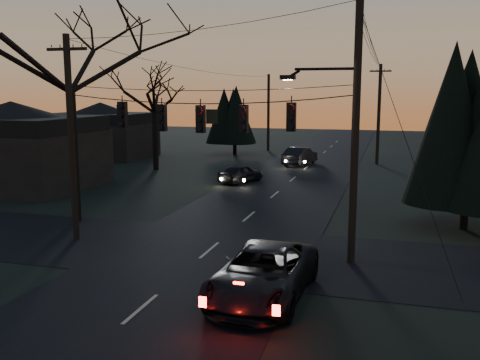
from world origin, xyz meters
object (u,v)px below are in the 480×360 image
(utility_pole_right, at_px, (351,263))
(bare_tree_left, at_px, (68,38))
(utility_pole_far_r, at_px, (377,164))
(utility_pole_left, at_px, (77,239))
(utility_pole_far_l, at_px, (268,150))
(sedan_oncoming_b, at_px, (300,156))
(evergreen_right, at_px, (470,133))
(suv_near, at_px, (263,274))
(sedan_oncoming_a, at_px, (241,173))

(utility_pole_right, relative_size, bare_tree_left, 0.81)
(utility_pole_far_r, xyz_separation_m, bare_tree_left, (-13.29, -25.18, 8.65))
(utility_pole_left, bearing_deg, utility_pole_right, 0.00)
(utility_pole_far_r, relative_size, utility_pole_far_l, 1.06)
(sedan_oncoming_b, bearing_deg, evergreen_right, 130.54)
(utility_pole_far_l, relative_size, bare_tree_left, 0.65)
(bare_tree_left, bearing_deg, utility_pole_far_l, 86.92)
(suv_near, bearing_deg, utility_pole_far_l, 105.29)
(utility_pole_far_l, bearing_deg, bare_tree_left, -93.08)
(utility_pole_right, bearing_deg, utility_pole_left, 180.00)
(bare_tree_left, distance_m, evergreen_right, 18.71)
(utility_pole_left, relative_size, utility_pole_far_r, 1.00)
(bare_tree_left, height_order, suv_near, bare_tree_left)
(utility_pole_far_r, bearing_deg, utility_pole_far_l, 145.18)
(utility_pole_left, bearing_deg, suv_near, -24.40)
(suv_near, bearing_deg, bare_tree_left, 149.91)
(suv_near, xyz_separation_m, sedan_oncoming_b, (-4.00, 29.86, -0.01))
(utility_pole_left, relative_size, sedan_oncoming_a, 2.24)
(utility_pole_left, xyz_separation_m, sedan_oncoming_a, (2.80, 15.62, 0.65))
(utility_pole_right, relative_size, suv_near, 1.81)
(utility_pole_far_r, height_order, evergreen_right, evergreen_right)
(sedan_oncoming_b, bearing_deg, bare_tree_left, 84.12)
(bare_tree_left, bearing_deg, evergreen_right, 11.40)
(bare_tree_left, distance_m, suv_near, 15.23)
(sedan_oncoming_a, bearing_deg, utility_pole_far_r, -106.04)
(suv_near, bearing_deg, sedan_oncoming_a, 110.31)
(utility_pole_left, relative_size, evergreen_right, 1.12)
(suv_near, bearing_deg, evergreen_right, 59.44)
(utility_pole_right, bearing_deg, evergreen_right, 54.58)
(utility_pole_right, distance_m, sedan_oncoming_b, 26.46)
(bare_tree_left, distance_m, sedan_oncoming_a, 15.78)
(utility_pole_left, xyz_separation_m, bare_tree_left, (-1.79, 2.82, 8.65))
(utility_pole_far_l, bearing_deg, sedan_oncoming_b, -63.25)
(utility_pole_left, distance_m, sedan_oncoming_b, 26.22)
(suv_near, relative_size, sedan_oncoming_a, 1.46)
(utility_pole_left, height_order, evergreen_right, evergreen_right)
(utility_pole_right, xyz_separation_m, suv_near, (-2.30, -4.17, 0.77))
(bare_tree_left, bearing_deg, utility_pole_left, -57.64)
(sedan_oncoming_b, bearing_deg, utility_pole_right, 114.90)
(utility_pole_right, relative_size, utility_pole_left, 1.18)
(utility_pole_right, relative_size, sedan_oncoming_a, 2.64)
(evergreen_right, distance_m, sedan_oncoming_b, 22.41)
(utility_pole_right, distance_m, suv_near, 4.83)
(utility_pole_right, xyz_separation_m, utility_pole_left, (-11.50, 0.00, 0.00))
(utility_pole_far_r, xyz_separation_m, evergreen_right, (4.57, -21.58, 4.39))
(utility_pole_left, distance_m, utility_pole_far_r, 30.27)
(evergreen_right, bearing_deg, utility_pole_far_r, 101.95)
(utility_pole_right, relative_size, sedan_oncoming_b, 2.17)
(utility_pole_far_l, xyz_separation_m, bare_tree_left, (-1.79, -33.18, 8.65))
(utility_pole_right, relative_size, evergreen_right, 1.32)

